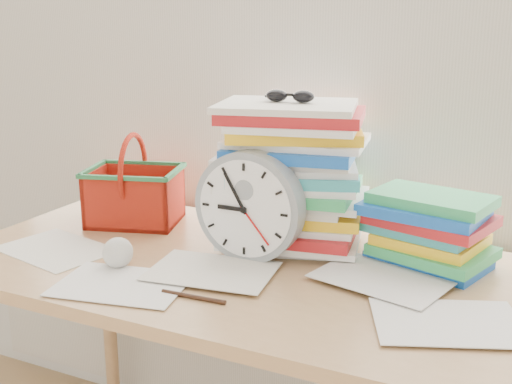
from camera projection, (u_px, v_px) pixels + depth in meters
The scene contains 10 objects.
curtain at pixel (308, 18), 1.67m from camera, with size 2.40×0.01×2.50m, color beige.
desk at pixel (244, 294), 1.50m from camera, with size 1.40×0.70×0.75m.
paper_stack at pixel (291, 174), 1.58m from camera, with size 0.35×0.29×0.35m, color white, non-canonical shape.
clock at pixel (250, 206), 1.48m from camera, with size 0.26×0.26×0.05m, color gray.
sunglasses at pixel (290, 96), 1.53m from camera, with size 0.14×0.11×0.03m, color black, non-canonical shape.
book_stack at pixel (426, 230), 1.46m from camera, with size 0.28×0.22×0.17m, color white, non-canonical shape.
basket at pixel (134, 180), 1.75m from camera, with size 0.25×0.19×0.25m, color red, non-canonical shape.
crumpled_ball at pixel (118, 252), 1.46m from camera, with size 0.07×0.07×0.07m, color silver.
pen at pixel (193, 297), 1.30m from camera, with size 0.01×0.01×0.14m, color black.
scattered_papers at pixel (243, 262), 1.48m from camera, with size 1.26×0.42×0.02m, color white, non-canonical shape.
Camera 1 is at (0.62, 0.36, 1.30)m, focal length 45.00 mm.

